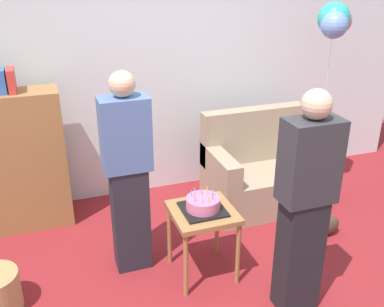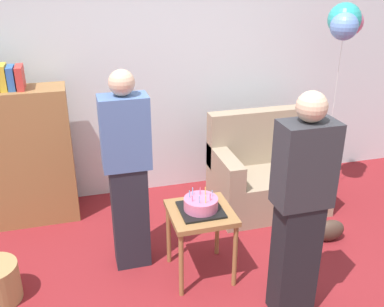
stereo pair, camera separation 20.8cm
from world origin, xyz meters
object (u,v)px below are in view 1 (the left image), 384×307
(bookshelf, at_px, (19,158))
(handbag, at_px, (325,225))
(couch, at_px, (260,173))
(person_holding_cake, at_px, (305,206))
(birthday_cake, at_px, (203,204))
(person_blowing_candles, at_px, (128,174))
(balloon_bunch, at_px, (335,21))
(side_table, at_px, (203,220))

(bookshelf, xyz_separation_m, handbag, (2.56, -1.11, -0.58))
(couch, distance_m, person_holding_cake, 1.58)
(birthday_cake, xyz_separation_m, person_blowing_candles, (-0.50, 0.29, 0.20))
(birthday_cake, distance_m, balloon_bunch, 2.16)
(couch, relative_size, side_table, 1.89)
(person_holding_cake, distance_m, handbag, 1.25)
(birthday_cake, relative_size, person_holding_cake, 0.20)
(person_holding_cake, bearing_deg, bookshelf, -58.51)
(couch, relative_size, bookshelf, 0.69)
(couch, bearing_deg, bookshelf, 171.00)
(person_holding_cake, bearing_deg, person_blowing_candles, -54.19)
(birthday_cake, relative_size, person_blowing_candles, 0.20)
(person_holding_cake, bearing_deg, side_table, -61.85)
(person_blowing_candles, bearing_deg, handbag, 2.16)
(bookshelf, xyz_separation_m, side_table, (1.31, -1.23, -0.19))
(bookshelf, distance_m, balloon_bunch, 3.15)
(couch, relative_size, handbag, 3.93)
(person_holding_cake, bearing_deg, balloon_bunch, -142.12)
(person_holding_cake, bearing_deg, couch, -121.29)
(balloon_bunch, bearing_deg, person_blowing_candles, -165.70)
(birthday_cake, bearing_deg, handbag, 5.78)
(side_table, xyz_separation_m, person_holding_cake, (0.51, -0.56, 0.34))
(couch, relative_size, balloon_bunch, 0.55)
(birthday_cake, height_order, balloon_bunch, balloon_bunch)
(side_table, xyz_separation_m, handbag, (1.25, 0.13, -0.39))
(couch, height_order, balloon_bunch, balloon_bunch)
(bookshelf, bearing_deg, side_table, -43.26)
(couch, xyz_separation_m, person_blowing_candles, (-1.46, -0.58, 0.49))
(bookshelf, bearing_deg, couch, -9.00)
(balloon_bunch, bearing_deg, bookshelf, 172.15)
(bookshelf, relative_size, balloon_bunch, 0.80)
(side_table, bearing_deg, birthday_cake, 150.33)
(person_blowing_candles, bearing_deg, bookshelf, 138.34)
(bookshelf, relative_size, handbag, 5.67)
(side_table, relative_size, person_holding_cake, 0.36)
(side_table, height_order, person_blowing_candles, person_blowing_candles)
(couch, bearing_deg, person_holding_cake, -107.43)
(couch, bearing_deg, balloon_bunch, -3.76)
(birthday_cake, bearing_deg, bookshelf, 136.74)
(person_holding_cake, relative_size, handbag, 5.82)
(bookshelf, bearing_deg, person_holding_cake, -44.66)
(bookshelf, bearing_deg, handbag, -23.37)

